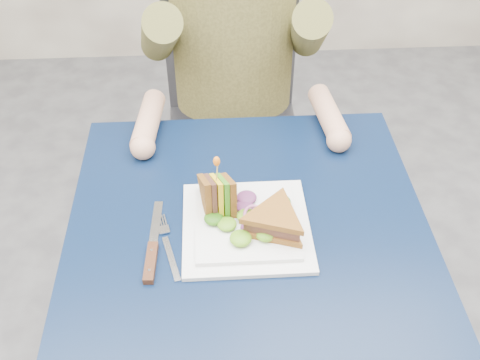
{
  "coord_description": "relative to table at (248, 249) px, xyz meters",
  "views": [
    {
      "loc": [
        -0.06,
        -0.8,
        1.58
      ],
      "look_at": [
        -0.02,
        0.04,
        0.82
      ],
      "focal_mm": 42.0,
      "sensor_mm": 36.0,
      "label": 1
    }
  ],
  "objects": [
    {
      "name": "fork",
      "position": [
        -0.16,
        -0.06,
        0.08
      ],
      "size": [
        0.06,
        0.18,
        0.01
      ],
      "color": "silver",
      "rests_on": "table"
    },
    {
      "name": "plate",
      "position": [
        -0.01,
        -0.01,
        0.09
      ],
      "size": [
        0.26,
        0.26,
        0.02
      ],
      "color": "white",
      "rests_on": "table"
    },
    {
      "name": "table",
      "position": [
        0.0,
        0.0,
        0.0
      ],
      "size": [
        0.75,
        0.75,
        0.73
      ],
      "color": "black",
      "rests_on": "ground"
    },
    {
      "name": "onion_ring",
      "position": [
        0.01,
        -0.01,
        0.11
      ],
      "size": [
        0.04,
        0.04,
        0.02
      ],
      "primitive_type": "torus",
      "rotation": [
        0.44,
        0.0,
        0.0
      ],
      "color": "#9E4C7A",
      "rests_on": "plate"
    },
    {
      "name": "toothpick",
      "position": [
        -0.06,
        0.03,
        0.2
      ],
      "size": [
        0.01,
        0.01,
        0.06
      ],
      "primitive_type": "cylinder",
      "rotation": [
        0.14,
        0.07,
        0.0
      ],
      "color": "tan",
      "rests_on": "sandwich_upright"
    },
    {
      "name": "toothpick_frill",
      "position": [
        -0.06,
        0.03,
        0.23
      ],
      "size": [
        0.01,
        0.01,
        0.02
      ],
      "primitive_type": "ellipsoid",
      "color": "orange",
      "rests_on": "sandwich_upright"
    },
    {
      "name": "diner",
      "position": [
        -0.0,
        0.61,
        0.26
      ],
      "size": [
        0.54,
        0.59,
        0.74
      ],
      "color": "brown",
      "rests_on": "chair"
    },
    {
      "name": "chair",
      "position": [
        0.0,
        0.72,
        -0.11
      ],
      "size": [
        0.42,
        0.4,
        0.93
      ],
      "color": "#47474C",
      "rests_on": "ground"
    },
    {
      "name": "lettuce_spill",
      "position": [
        -0.0,
        -0.0,
        0.11
      ],
      "size": [
        0.15,
        0.13,
        0.02
      ],
      "primitive_type": null,
      "color": "#337A14",
      "rests_on": "plate"
    },
    {
      "name": "sandwich_upright",
      "position": [
        -0.06,
        0.03,
        0.13
      ],
      "size": [
        0.09,
        0.14,
        0.14
      ],
      "color": "brown",
      "rests_on": "plate"
    },
    {
      "name": "knife",
      "position": [
        -0.2,
        -0.08,
        0.09
      ],
      "size": [
        0.03,
        0.22,
        0.02
      ],
      "color": "silver",
      "rests_on": "table"
    },
    {
      "name": "sandwich_flat",
      "position": [
        0.05,
        -0.04,
        0.12
      ],
      "size": [
        0.19,
        0.19,
        0.05
      ],
      "color": "brown",
      "rests_on": "plate"
    }
  ]
}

